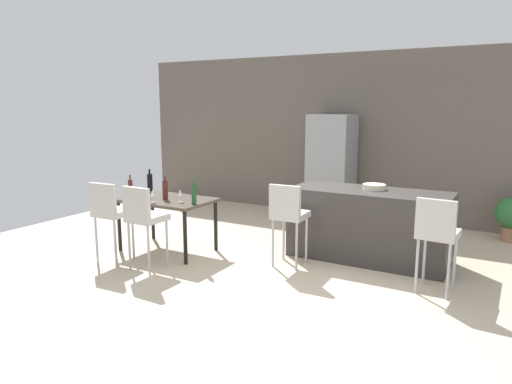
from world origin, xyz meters
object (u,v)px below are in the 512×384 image
dining_chair_near (110,210)px  wine_bottle_corner (165,190)px  dining_chair_far (143,215)px  wine_glass_middle (180,193)px  wine_bottle_left (150,182)px  potted_plant (512,215)px  dining_table (167,204)px  refrigerator (331,167)px  wine_bottle_inner (194,194)px  bar_chair_left (288,212)px  bar_chair_middle (437,230)px  fruit_bowl (374,187)px  wine_bottle_far (130,189)px  kitchen_island (369,225)px  wine_glass_right (153,193)px

dining_chair_near → wine_bottle_corner: bearing=64.4°
dining_chair_far → wine_glass_middle: size_ratio=6.03×
wine_bottle_left → potted_plant: 5.37m
dining_table → refrigerator: 3.17m
potted_plant → wine_glass_middle: bearing=-141.9°
wine_bottle_inner → wine_bottle_left: 1.21m
dining_chair_near → wine_bottle_inner: wine_bottle_inner is taller
bar_chair_left → bar_chair_middle: 1.74m
wine_bottle_inner → fruit_bowl: bearing=31.8°
wine_bottle_far → potted_plant: bearing=34.1°
kitchen_island → fruit_bowl: bearing=73.2°
wine_glass_right → fruit_bowl: 2.89m
dining_table → wine_bottle_inner: bearing=-12.7°
wine_bottle_far → bar_chair_left: bearing=11.9°
fruit_bowl → wine_bottle_corner: bearing=-154.8°
bar_chair_middle → fruit_bowl: (-0.93, 0.86, 0.26)m
kitchen_island → wine_bottle_inner: (-1.96, -1.15, 0.41)m
wine_bottle_far → kitchen_island: bearing=22.7°
wine_glass_right → refrigerator: 3.42m
kitchen_island → refrigerator: (-1.24, 1.86, 0.46)m
bar_chair_middle → dining_chair_far: (-3.19, -1.00, 0.00)m
wine_bottle_far → wine_glass_middle: (0.77, 0.11, -0.01)m
bar_chair_left → wine_bottle_inner: 1.23m
wine_bottle_far → wine_glass_middle: 0.78m
wine_bottle_inner → wine_glass_right: bearing=-162.6°
wine_glass_middle → wine_glass_right: same height
dining_chair_far → refrigerator: bearing=74.7°
refrigerator → fruit_bowl: refrigerator is taller
dining_chair_near → refrigerator: (1.57, 3.64, 0.22)m
bar_chair_left → dining_chair_far: bearing=-145.4°
wine_glass_middle → wine_bottle_inner: bearing=-5.1°
kitchen_island → refrigerator: refrigerator is taller
kitchen_island → potted_plant: 2.45m
dining_chair_far → potted_plant: (3.84, 3.63, -0.30)m
wine_bottle_corner → dining_chair_near: bearing=-115.6°
wine_bottle_left → wine_bottle_corner: bearing=-31.3°
bar_chair_left → dining_table: size_ratio=0.83×
dining_table → wine_bottle_far: 0.54m
kitchen_island → potted_plant: kitchen_island is taller
wine_bottle_far → wine_glass_middle: bearing=8.4°
dining_table → wine_bottle_left: bearing=152.4°
dining_table → dining_chair_near: dining_chair_near is taller
kitchen_island → fruit_bowl: fruit_bowl is taller
bar_chair_left → dining_chair_near: (-2.02, -1.00, 0.00)m
wine_bottle_far → wine_glass_right: size_ratio=1.85×
wine_glass_middle → wine_glass_right: (-0.30, -0.19, 0.00)m
fruit_bowl → wine_bottle_inner: bearing=-148.2°
dining_chair_far → wine_bottle_corner: size_ratio=3.28×
dining_table → fruit_bowl: size_ratio=4.29×
kitchen_island → dining_chair_near: dining_chair_near is taller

